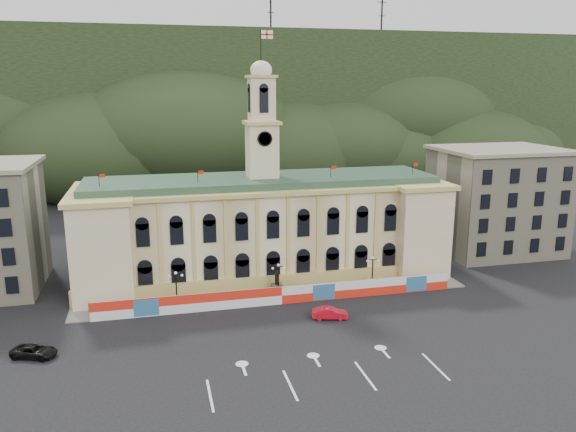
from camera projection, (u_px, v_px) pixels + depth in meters
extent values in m
plane|color=black|center=(312.00, 354.00, 62.73)|extent=(260.00, 260.00, 0.00)
cube|color=black|center=(201.00, 108.00, 180.69)|extent=(230.00, 70.00, 44.00)
cube|color=#595651|center=(324.00, 82.00, 168.01)|extent=(22.00, 8.00, 14.00)
cube|color=#595651|center=(25.00, 98.00, 147.91)|extent=(16.00, 7.00, 10.00)
cylinder|color=black|center=(271.00, 13.00, 164.72)|extent=(0.50, 0.50, 20.00)
cylinder|color=black|center=(382.00, 16.00, 172.78)|extent=(0.50, 0.50, 20.00)
cube|color=beige|center=(263.00, 231.00, 87.62)|extent=(55.00, 15.00, 14.00)
cube|color=tan|center=(274.00, 283.00, 81.57)|extent=(56.00, 0.80, 2.40)
cube|color=tan|center=(262.00, 185.00, 85.96)|extent=(56.20, 16.20, 0.60)
cube|color=#30503A|center=(262.00, 181.00, 85.80)|extent=(53.00, 13.00, 1.20)
cube|color=beige|center=(105.00, 243.00, 81.27)|extent=(8.00, 17.00, 14.00)
cube|color=beige|center=(404.00, 224.00, 92.09)|extent=(8.00, 17.00, 14.00)
cube|color=beige|center=(262.00, 151.00, 84.75)|extent=(4.40, 4.40, 8.00)
cube|color=tan|center=(262.00, 123.00, 83.79)|extent=(5.20, 5.20, 0.50)
cube|color=beige|center=(261.00, 100.00, 83.04)|extent=(3.60, 3.60, 6.50)
cube|color=tan|center=(261.00, 76.00, 82.26)|extent=(4.20, 4.20, 0.40)
cylinder|color=black|center=(265.00, 139.00, 82.12)|extent=(2.20, 0.20, 2.20)
ellipsoid|color=silver|center=(261.00, 70.00, 82.05)|extent=(3.20, 3.20, 2.72)
cylinder|color=black|center=(261.00, 47.00, 81.32)|extent=(0.12, 0.12, 5.00)
cube|color=white|center=(267.00, 35.00, 81.12)|extent=(1.80, 0.04, 1.20)
cube|color=red|center=(267.00, 34.00, 81.09)|extent=(1.80, 0.02, 0.22)
cube|color=red|center=(267.00, 34.00, 81.09)|extent=(0.22, 0.02, 1.20)
cube|color=#B8AD8D|center=(496.00, 202.00, 99.91)|extent=(20.00, 16.00, 18.00)
cube|color=gray|center=(501.00, 150.00, 97.79)|extent=(21.00, 17.00, 0.60)
cube|color=red|center=(282.00, 295.00, 76.64)|extent=(50.00, 0.25, 2.50)
cube|color=#2B6692|center=(146.00, 308.00, 72.36)|extent=(3.20, 0.05, 2.20)
cube|color=#2B6692|center=(324.00, 292.00, 77.89)|extent=(3.20, 0.05, 2.20)
cube|color=#2B6692|center=(416.00, 284.00, 81.11)|extent=(3.20, 0.05, 2.20)
cube|color=slate|center=(277.00, 296.00, 79.51)|extent=(56.00, 5.50, 0.16)
cube|color=#595651|center=(277.00, 290.00, 79.56)|extent=(1.40, 1.40, 1.80)
cylinder|color=black|center=(277.00, 279.00, 79.17)|extent=(0.60, 0.60, 1.60)
sphere|color=black|center=(277.00, 273.00, 78.96)|extent=(0.44, 0.44, 0.44)
cylinder|color=black|center=(177.00, 307.00, 75.56)|extent=(0.44, 0.44, 0.30)
cylinder|color=black|center=(177.00, 291.00, 75.04)|extent=(0.18, 0.18, 4.80)
cube|color=black|center=(176.00, 275.00, 74.52)|extent=(1.60, 0.08, 0.08)
sphere|color=silver|center=(170.00, 276.00, 74.37)|extent=(0.36, 0.36, 0.36)
sphere|color=silver|center=(182.00, 275.00, 74.74)|extent=(0.36, 0.36, 0.36)
sphere|color=silver|center=(176.00, 273.00, 74.46)|extent=(0.40, 0.40, 0.40)
cylinder|color=black|center=(279.00, 298.00, 78.78)|extent=(0.44, 0.44, 0.30)
cylinder|color=black|center=(278.00, 283.00, 78.27)|extent=(0.18, 0.18, 4.80)
cube|color=black|center=(278.00, 267.00, 77.74)|extent=(1.60, 0.08, 0.08)
sphere|color=silver|center=(273.00, 268.00, 77.59)|extent=(0.36, 0.36, 0.36)
sphere|color=silver|center=(284.00, 267.00, 77.96)|extent=(0.36, 0.36, 0.36)
sphere|color=silver|center=(278.00, 265.00, 77.69)|extent=(0.40, 0.40, 0.40)
cylinder|color=black|center=(372.00, 289.00, 82.01)|extent=(0.44, 0.44, 0.30)
cylinder|color=black|center=(372.00, 275.00, 81.49)|extent=(0.18, 0.18, 4.80)
cube|color=black|center=(373.00, 260.00, 80.97)|extent=(1.60, 0.08, 0.08)
sphere|color=silver|center=(368.00, 261.00, 80.82)|extent=(0.36, 0.36, 0.36)
sphere|color=silver|center=(378.00, 260.00, 81.19)|extent=(0.36, 0.36, 0.36)
sphere|color=silver|center=(373.00, 258.00, 80.91)|extent=(0.40, 0.40, 0.40)
imported|color=red|center=(330.00, 313.00, 71.95)|extent=(3.72, 5.34, 1.52)
imported|color=black|center=(34.00, 351.00, 61.76)|extent=(5.53, 6.45, 1.38)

